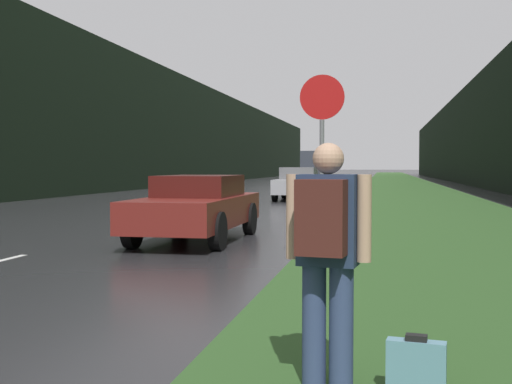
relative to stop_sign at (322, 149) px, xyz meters
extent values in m
cube|color=#2D5123|center=(2.49, 32.82, -1.77)|extent=(6.00, 240.00, 0.02)
cube|color=silver|center=(-5.10, 5.67, -1.78)|extent=(0.12, 3.00, 0.01)
cube|color=silver|center=(-5.10, 12.67, -1.78)|extent=(0.12, 3.00, 0.01)
cube|color=black|center=(-15.69, 42.82, 2.61)|extent=(2.00, 140.00, 8.77)
cube|color=black|center=(8.49, 42.82, 2.27)|extent=(2.00, 140.00, 8.11)
cylinder|color=slate|center=(0.00, 0.00, -0.67)|extent=(0.07, 0.07, 2.23)
cylinder|color=#B71414|center=(0.00, 0.00, 0.79)|extent=(0.68, 0.02, 0.68)
cylinder|color=navy|center=(0.46, -5.45, -1.35)|extent=(0.16, 0.16, 0.85)
cylinder|color=navy|center=(0.65, -5.47, -1.35)|extent=(0.16, 0.16, 0.85)
cube|color=navy|center=(0.55, -5.46, -0.62)|extent=(0.42, 0.27, 0.61)
sphere|color=tan|center=(0.55, -5.46, -0.21)|extent=(0.21, 0.21, 0.21)
cylinder|color=tan|center=(0.31, -5.43, -0.60)|extent=(0.10, 0.10, 0.58)
cylinder|color=tan|center=(0.79, -5.49, -0.60)|extent=(0.10, 0.10, 0.58)
cube|color=#471E19|center=(0.53, -5.66, -0.59)|extent=(0.33, 0.22, 0.49)
cube|color=#6093A8|center=(1.13, -5.52, -1.59)|extent=(0.39, 0.16, 0.38)
cube|color=black|center=(1.13, -5.52, -1.37)|extent=(0.15, 0.10, 0.04)
cube|color=maroon|center=(-2.81, 2.77, -1.17)|extent=(1.71, 4.57, 0.58)
cube|color=#40120F|center=(-2.81, 3.00, -0.66)|extent=(1.46, 2.06, 0.43)
cylinder|color=black|center=(-1.99, 1.35, -1.43)|extent=(0.20, 0.71, 0.71)
cylinder|color=black|center=(-3.62, 1.35, -1.43)|extent=(0.20, 0.71, 0.71)
cylinder|color=black|center=(-1.99, 4.19, -1.43)|extent=(0.20, 0.71, 0.71)
cylinder|color=black|center=(-3.62, 4.19, -1.43)|extent=(0.20, 0.71, 0.71)
cube|color=#9E9EA3|center=(-2.81, 18.85, -1.15)|extent=(1.79, 4.36, 0.63)
cube|color=#5E5E61|center=(-2.81, 19.07, -0.57)|extent=(1.53, 1.96, 0.53)
cylinder|color=black|center=(-1.96, 17.50, -1.43)|extent=(0.20, 0.69, 0.69)
cylinder|color=black|center=(-3.66, 17.50, -1.43)|extent=(0.20, 0.69, 0.69)
cylinder|color=black|center=(-1.96, 20.21, -1.43)|extent=(0.20, 0.69, 0.69)
cylinder|color=black|center=(-3.66, 20.21, -1.43)|extent=(0.20, 0.69, 0.69)
cube|color=black|center=(-7.39, 70.41, -0.28)|extent=(2.25, 2.39, 2.19)
cube|color=#333842|center=(-7.39, 66.88, 0.09)|extent=(2.36, 4.67, 2.93)
cylinder|color=black|center=(-8.52, 70.17, -1.33)|extent=(0.28, 0.90, 0.90)
cylinder|color=black|center=(-6.27, 70.17, -1.33)|extent=(0.28, 0.90, 0.90)
cylinder|color=black|center=(-8.52, 65.72, -1.33)|extent=(0.28, 0.90, 0.90)
cylinder|color=black|center=(-6.27, 65.72, -1.33)|extent=(0.28, 0.90, 0.90)
camera|label=1|loc=(0.91, -9.76, -0.26)|focal=45.00mm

